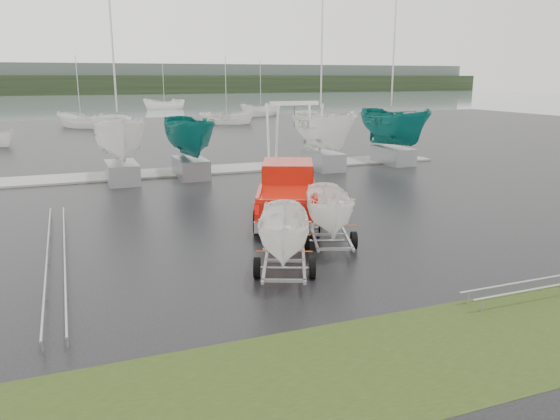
% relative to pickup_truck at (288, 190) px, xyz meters
% --- Properties ---
extents(ground_plane, '(120.00, 120.00, 0.00)m').
position_rel_pickup_truck_xyz_m(ground_plane, '(0.12, -0.71, -1.14)').
color(ground_plane, black).
rests_on(ground_plane, ground).
extents(lake, '(300.00, 300.00, 0.00)m').
position_rel_pickup_truck_xyz_m(lake, '(0.12, 99.29, -1.15)').
color(lake, slate).
rests_on(lake, ground).
extents(grass_verge, '(40.00, 40.00, 0.00)m').
position_rel_pickup_truck_xyz_m(grass_verge, '(0.12, -11.71, -1.14)').
color(grass_verge, black).
rests_on(grass_verge, ground).
extents(dock, '(30.00, 3.00, 0.12)m').
position_rel_pickup_truck_xyz_m(dock, '(0.12, 12.29, -1.09)').
color(dock, gray).
rests_on(dock, ground).
extents(treeline, '(300.00, 8.00, 6.00)m').
position_rel_pickup_truck_xyz_m(treeline, '(0.12, 169.29, 1.86)').
color(treeline, black).
rests_on(treeline, ground).
extents(far_hill, '(300.00, 6.00, 10.00)m').
position_rel_pickup_truck_xyz_m(far_hill, '(0.12, 177.29, 3.86)').
color(far_hill, '#4C5651').
rests_on(far_hill, ground).
extents(pickup_truck, '(4.62, 6.95, 2.19)m').
position_rel_pickup_truck_xyz_m(pickup_truck, '(0.00, 0.00, 0.00)').
color(pickup_truck, '#9E1408').
rests_on(pickup_truck, ground).
extents(trailer_hitched, '(2.49, 3.78, 4.46)m').
position_rel_pickup_truck_xyz_m(trailer_hitched, '(-2.65, -6.30, 1.29)').
color(trailer_hitched, '#989BA0').
rests_on(trailer_hitched, ground).
extents(trailer_parked, '(2.34, 3.79, 4.54)m').
position_rel_pickup_truck_xyz_m(trailer_parked, '(-0.24, -4.35, 1.33)').
color(trailer_parked, '#989BA0').
rests_on(trailer_parked, ground).
extents(boat_hoist, '(3.30, 2.18, 4.12)m').
position_rel_pickup_truck_xyz_m(boat_hoist, '(5.47, 12.29, 1.53)').
color(boat_hoist, silver).
rests_on(boat_hoist, ground).
extents(keelboat_0, '(2.60, 3.20, 10.78)m').
position_rel_pickup_truck_xyz_m(keelboat_0, '(-5.57, 10.30, 3.00)').
color(keelboat_0, '#989BA0').
rests_on(keelboat_0, ground).
extents(keelboat_1, '(2.42, 3.20, 7.52)m').
position_rel_pickup_truck_xyz_m(keelboat_1, '(-1.73, 10.49, 2.69)').
color(keelboat_1, '#989BA0').
rests_on(keelboat_1, ground).
extents(keelboat_2, '(2.59, 3.20, 10.76)m').
position_rel_pickup_truck_xyz_m(keelboat_2, '(6.62, 10.30, 2.98)').
color(keelboat_2, '#989BA0').
rests_on(keelboat_2, ground).
extents(keelboat_3, '(2.61, 3.20, 10.78)m').
position_rel_pickup_truck_xyz_m(keelboat_3, '(11.91, 10.60, 3.00)').
color(keelboat_3, '#989BA0').
rests_on(keelboat_3, ground).
extents(mast_rack_0, '(0.56, 6.50, 0.06)m').
position_rel_pickup_truck_xyz_m(mast_rack_0, '(-8.88, 0.29, -0.79)').
color(mast_rack_0, '#989BA0').
rests_on(mast_rack_0, ground).
extents(mast_rack_1, '(0.56, 6.50, 0.06)m').
position_rel_pickup_truck_xyz_m(mast_rack_1, '(-8.88, -5.71, -0.79)').
color(mast_rack_1, '#989BA0').
rests_on(mast_rack_1, ground).
extents(moored_boat_1, '(3.83, 3.84, 11.56)m').
position_rel_pickup_truck_xyz_m(moored_boat_1, '(-6.52, 46.12, -1.14)').
color(moored_boat_1, white).
rests_on(moored_boat_1, ground).
extents(moored_boat_2, '(3.38, 3.34, 11.43)m').
position_rel_pickup_truck_xyz_m(moored_boat_2, '(10.21, 44.76, -1.14)').
color(moored_boat_2, white).
rests_on(moored_boat_2, ground).
extents(moored_boat_3, '(3.73, 3.69, 11.73)m').
position_rel_pickup_truck_xyz_m(moored_boat_3, '(18.90, 56.85, -1.14)').
color(moored_boat_3, white).
rests_on(moored_boat_3, ground).
extents(moored_boat_5, '(3.54, 3.48, 11.89)m').
position_rel_pickup_truck_xyz_m(moored_boat_5, '(8.49, 78.53, -1.14)').
color(moored_boat_5, white).
rests_on(moored_boat_5, ground).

